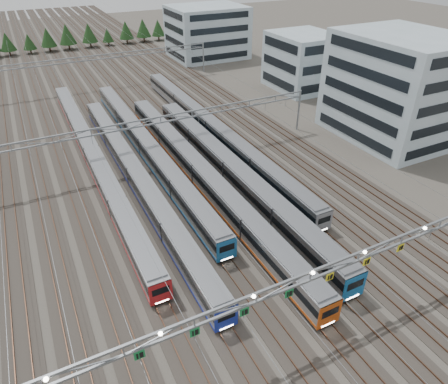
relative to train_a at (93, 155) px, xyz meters
name	(u,v)px	position (x,y,z in m)	size (l,w,h in m)	color
ground	(302,330)	(11.25, -43.34, -1.89)	(400.00, 400.00, 0.00)	#47423A
track_bed	(92,66)	(11.25, 56.66, -0.40)	(54.00, 260.00, 5.42)	#2D2823
train_a	(93,155)	(0.00, 0.00, 0.00)	(2.53, 68.79, 3.29)	black
train_b	(136,175)	(4.50, -9.83, 0.01)	(2.54, 60.94, 3.30)	black
train_c	(146,146)	(9.00, -0.98, 0.08)	(2.65, 61.33, 3.45)	black
train_d	(200,173)	(13.50, -13.81, 0.14)	(2.74, 61.33, 3.56)	black
train_e	(231,171)	(18.00, -15.57, 0.28)	(2.95, 54.71, 3.84)	black
train_f	(212,128)	(22.50, 0.91, 0.07)	(2.64, 66.65, 3.43)	black
gantry_near	(311,279)	(11.20, -43.46, 5.19)	(56.36, 0.61, 8.08)	gray
gantry_mid	(161,125)	(11.25, -3.34, 4.49)	(56.36, 0.36, 8.00)	gray
gantry_far	(101,61)	(11.25, 41.66, 4.49)	(56.36, 0.36, 8.00)	gray
depot_bldg_south	(398,88)	(53.51, -13.30, 7.43)	(18.00, 22.00, 18.65)	#9BB2B9
depot_bldg_mid	(303,61)	(55.53, 17.86, 4.67)	(14.00, 16.00, 13.12)	#9BB2B9
depot_bldg_north	(207,32)	(47.38, 56.51, 5.59)	(22.00, 18.00, 14.97)	#9BB2B9
treeline	(70,36)	(10.35, 86.21, 2.34)	(93.80, 5.60, 7.02)	#332114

